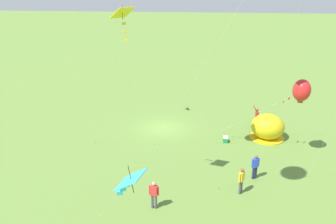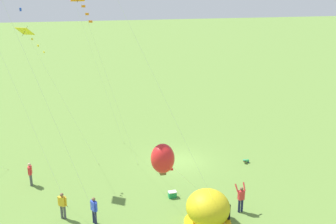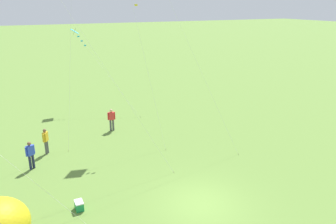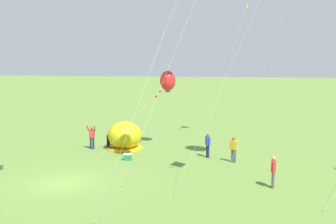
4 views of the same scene
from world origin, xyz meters
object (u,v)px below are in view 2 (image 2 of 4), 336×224
(person_with_toddler, at_px, (63,204))
(kite_red, at_px, (163,159))
(person_strolling, at_px, (30,173))
(person_arms_raised, at_px, (241,198))
(toddler_crawling, at_px, (246,161))
(cooler_box, at_px, (172,194))
(person_center_field, at_px, (94,209))
(popup_tent, at_px, (208,208))
(kite_yellow, at_px, (28,36))
(kite_orange, at_px, (83,8))

(person_with_toddler, height_order, kite_red, kite_red)
(person_strolling, height_order, person_arms_raised, person_arms_raised)
(toddler_crawling, bearing_deg, cooler_box, 117.31)
(person_center_field, bearing_deg, person_arms_raised, -97.02)
(popup_tent, height_order, cooler_box, popup_tent)
(person_strolling, relative_size, kite_yellow, 0.16)
(kite_orange, height_order, kite_red, kite_orange)
(popup_tent, height_order, person_strolling, popup_tent)
(person_center_field, bearing_deg, popup_tent, -104.76)
(kite_orange, distance_m, kite_yellow, 7.68)
(person_arms_raised, bearing_deg, cooler_box, 52.16)
(popup_tent, distance_m, toddler_crawling, 9.35)
(popup_tent, relative_size, kite_orange, 0.21)
(person_center_field, bearing_deg, person_strolling, 33.31)
(kite_orange, bearing_deg, kite_yellow, 27.12)
(toddler_crawling, relative_size, kite_red, 0.09)
(toddler_crawling, height_order, person_strolling, person_strolling)
(popup_tent, relative_size, toddler_crawling, 5.07)
(popup_tent, height_order, person_center_field, popup_tent)
(person_center_field, bearing_deg, person_with_toddler, 60.31)
(person_with_toddler, height_order, kite_orange, kite_orange)
(toddler_crawling, xyz_separation_m, kite_orange, (-4.53, 12.33, 12.24))
(person_arms_raised, height_order, kite_orange, kite_orange)
(person_strolling, xyz_separation_m, person_with_toddler, (-4.97, -2.15, 0.00))
(person_arms_raised, bearing_deg, kite_red, 109.99)
(kite_orange, bearing_deg, cooler_box, -80.98)
(person_strolling, relative_size, kite_orange, 0.13)
(person_with_toddler, height_order, kite_yellow, kite_yellow)
(toddler_crawling, bearing_deg, popup_tent, 140.17)
(toddler_crawling, distance_m, person_strolling, 16.45)
(cooler_box, distance_m, kite_orange, 13.26)
(person_with_toddler, bearing_deg, toddler_crawling, -72.82)
(person_strolling, relative_size, kite_red, 0.29)
(person_center_field, height_order, kite_yellow, kite_yellow)
(cooler_box, distance_m, toddler_crawling, 8.09)
(person_with_toddler, bearing_deg, person_arms_raised, -101.19)
(person_center_field, bearing_deg, kite_red, -132.39)
(person_arms_raised, distance_m, kite_red, 7.20)
(cooler_box, relative_size, kite_yellow, 0.05)
(person_with_toddler, xyz_separation_m, kite_orange, (-0.11, -1.95, 11.46))
(popup_tent, bearing_deg, person_arms_raised, -75.65)
(toddler_crawling, xyz_separation_m, person_strolling, (0.56, 16.43, 0.79))
(person_arms_raised, height_order, kite_yellow, kite_yellow)
(cooler_box, bearing_deg, person_center_field, 108.04)
(cooler_box, bearing_deg, person_strolling, 65.18)
(toddler_crawling, relative_size, person_arms_raised, 0.29)
(cooler_box, distance_m, person_with_toddler, 7.16)
(cooler_box, relative_size, kite_orange, 0.04)
(popup_tent, relative_size, kite_red, 0.47)
(kite_orange, distance_m, kite_red, 8.91)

